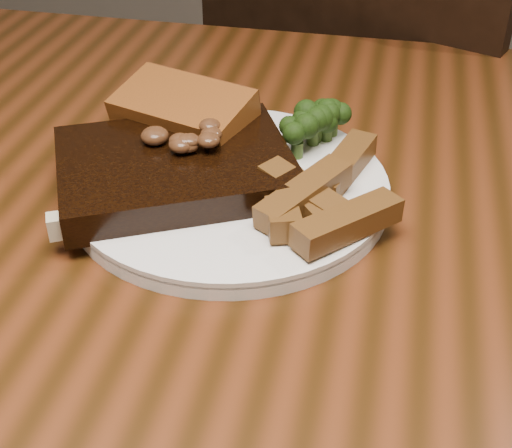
{
  "coord_description": "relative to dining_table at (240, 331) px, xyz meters",
  "views": [
    {
      "loc": [
        0.11,
        -0.42,
        1.08
      ],
      "look_at": [
        0.02,
        -0.01,
        0.78
      ],
      "focal_mm": 50.0,
      "sensor_mm": 36.0,
      "label": 1
    }
  ],
  "objects": [
    {
      "name": "potato_wedges",
      "position": [
        0.05,
        0.05,
        0.12
      ],
      "size": [
        0.12,
        0.12,
        0.02
      ],
      "primitive_type": null,
      "color": "brown",
      "rests_on": "plate"
    },
    {
      "name": "mushroom_pile",
      "position": [
        -0.06,
        0.06,
        0.15
      ],
      "size": [
        0.07,
        0.07,
        0.03
      ],
      "primitive_type": null,
      "color": "#55311A",
      "rests_on": "steak"
    },
    {
      "name": "steak",
      "position": [
        -0.07,
        0.06,
        0.12
      ],
      "size": [
        0.23,
        0.21,
        0.03
      ],
      "primitive_type": "cube",
      "rotation": [
        0.0,
        0.0,
        0.46
      ],
      "color": "black",
      "rests_on": "plate"
    },
    {
      "name": "dining_table",
      "position": [
        0.0,
        0.0,
        0.0
      ],
      "size": [
        1.6,
        0.9,
        0.75
      ],
      "color": "#512510",
      "rests_on": "ground"
    },
    {
      "name": "broccoli_cluster",
      "position": [
        0.04,
        0.14,
        0.12
      ],
      "size": [
        0.06,
        0.06,
        0.04
      ],
      "primitive_type": null,
      "color": "#1A380C",
      "rests_on": "plate"
    },
    {
      "name": "garlic_bread",
      "position": [
        -0.08,
        0.13,
        0.12
      ],
      "size": [
        0.14,
        0.1,
        0.03
      ],
      "primitive_type": "cube",
      "rotation": [
        0.0,
        0.0,
        -0.31
      ],
      "color": "brown",
      "rests_on": "plate"
    },
    {
      "name": "plate",
      "position": [
        -0.02,
        0.06,
        0.1
      ],
      "size": [
        0.27,
        0.27,
        0.01
      ],
      "primitive_type": "cylinder",
      "rotation": [
        0.0,
        0.0,
        0.01
      ],
      "color": "white",
      "rests_on": "dining_table"
    },
    {
      "name": "chair_far",
      "position": [
        0.07,
        0.63,
        -0.13
      ],
      "size": [
        0.59,
        0.59,
        0.95
      ],
      "rotation": [
        0.0,
        0.0,
        2.75
      ],
      "color": "black",
      "rests_on": "ground"
    },
    {
      "name": "steak_bone",
      "position": [
        -0.07,
        -0.01,
        0.11
      ],
      "size": [
        0.14,
        0.08,
        0.02
      ],
      "primitive_type": "cube",
      "rotation": [
        0.0,
        0.0,
        0.46
      ],
      "color": "#C3BA97",
      "rests_on": "plate"
    }
  ]
}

